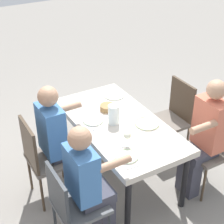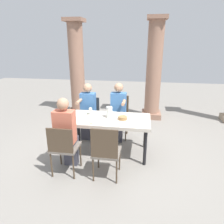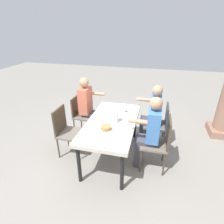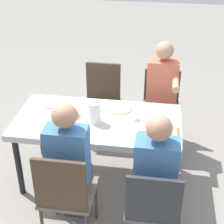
{
  "view_description": "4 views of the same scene",
  "coord_description": "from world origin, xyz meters",
  "views": [
    {
      "loc": [
        -2.73,
        1.66,
        2.83
      ],
      "look_at": [
        0.13,
        0.01,
        0.81
      ],
      "focal_mm": 57.39,
      "sensor_mm": 36.0,
      "label": 1
    },
    {
      "loc": [
        0.66,
        -3.67,
        2.16
      ],
      "look_at": [
        0.08,
        -0.03,
        0.89
      ],
      "focal_mm": 32.92,
      "sensor_mm": 36.0,
      "label": 2
    },
    {
      "loc": [
        2.67,
        0.66,
        2.26
      ],
      "look_at": [
        -0.08,
        -0.01,
        0.89
      ],
      "focal_mm": 28.68,
      "sensor_mm": 36.0,
      "label": 3
    },
    {
      "loc": [
        -0.59,
        2.93,
        2.59
      ],
      "look_at": [
        -0.14,
        -0.05,
        0.81
      ],
      "focal_mm": 57.52,
      "sensor_mm": 36.0,
      "label": 4
    }
  ],
  "objects": [
    {
      "name": "chair_west_north",
      "position": [
        -0.6,
        0.84,
        0.51
      ],
      "size": [
        0.44,
        0.44,
        0.89
      ],
      "color": "#5B5E61",
      "rests_on": "ground"
    },
    {
      "name": "chair_west_south",
      "position": [
        -0.6,
        -0.83,
        0.53
      ],
      "size": [
        0.44,
        0.44,
        0.9
      ],
      "color": "#6A6158",
      "rests_on": "ground"
    },
    {
      "name": "dining_table",
      "position": [
        0.0,
        0.0,
        0.68
      ],
      "size": [
        1.63,
        0.83,
        0.75
      ],
      "color": "beige",
      "rests_on": "ground"
    },
    {
      "name": "spoon_0",
      "position": [
        -0.4,
        0.24,
        0.75
      ],
      "size": [
        0.03,
        0.17,
        0.01
      ],
      "primitive_type": "cube",
      "rotation": [
        0.0,
        0.0,
        0.08
      ],
      "color": "silver",
      "rests_on": "dining_table"
    },
    {
      "name": "fork_0",
      "position": [
        -0.7,
        0.24,
        0.75
      ],
      "size": [
        0.03,
        0.17,
        0.01
      ],
      "primitive_type": "cube",
      "rotation": [
        0.0,
        0.0,
        -0.1
      ],
      "color": "silver",
      "rests_on": "dining_table"
    },
    {
      "name": "plate_0",
      "position": [
        -0.55,
        0.24,
        0.76
      ],
      "size": [
        0.21,
        0.21,
        0.02
      ],
      "color": "white",
      "rests_on": "dining_table"
    },
    {
      "name": "plate_1",
      "position": [
        -0.18,
        -0.23,
        0.76
      ],
      "size": [
        0.26,
        0.26,
        0.02
      ],
      "color": "silver",
      "rests_on": "dining_table"
    },
    {
      "name": "bread_basket",
      "position": [
        0.28,
        -0.02,
        0.78
      ],
      "size": [
        0.17,
        0.17,
        0.06
      ],
      "primitive_type": "cylinder",
      "color": "#9E7547",
      "rests_on": "dining_table"
    },
    {
      "name": "spoon_3",
      "position": [
        0.67,
        -0.25,
        0.75
      ],
      "size": [
        0.03,
        0.17,
        0.01
      ],
      "primitive_type": "cube",
      "rotation": [
        0.0,
        0.0,
        -0.08
      ],
      "color": "silver",
      "rests_on": "dining_table"
    },
    {
      "name": "diner_man_white",
      "position": [
        0.11,
        0.65,
        0.7
      ],
      "size": [
        0.35,
        0.49,
        1.31
      ],
      "color": "#3F3F4C",
      "rests_on": "ground"
    },
    {
      "name": "wine_glass_0",
      "position": [
        -0.39,
        0.14,
        0.86
      ],
      "size": [
        0.08,
        0.08,
        0.16
      ],
      "color": "white",
      "rests_on": "dining_table"
    },
    {
      "name": "chair_mid_south",
      "position": [
        0.11,
        -0.84,
        0.53
      ],
      "size": [
        0.44,
        0.44,
        0.94
      ],
      "color": "#6A6158",
      "rests_on": "ground"
    },
    {
      "name": "ground_plane",
      "position": [
        0.0,
        0.0,
        0.0
      ],
      "size": [
        16.0,
        16.0,
        0.0
      ],
      "primitive_type": "plane",
      "color": "gray"
    },
    {
      "name": "spoon_1",
      "position": [
        -0.03,
        -0.23,
        0.75
      ],
      "size": [
        0.03,
        0.17,
        0.01
      ],
      "primitive_type": "cube",
      "rotation": [
        0.0,
        0.0,
        0.07
      ],
      "color": "silver",
      "rests_on": "dining_table"
    },
    {
      "name": "fork_3",
      "position": [
        0.37,
        -0.25,
        0.75
      ],
      "size": [
        0.04,
        0.17,
        0.01
      ],
      "primitive_type": "cube",
      "rotation": [
        0.0,
        0.0,
        0.11
      ],
      "color": "silver",
      "rests_on": "dining_table"
    },
    {
      "name": "plate_2",
      "position": [
        0.15,
        0.23,
        0.76
      ],
      "size": [
        0.22,
        0.22,
        0.02
      ],
      "color": "white",
      "rests_on": "dining_table"
    },
    {
      "name": "water_pitcher",
      "position": [
        0.01,
        0.06,
        0.84
      ],
      "size": [
        0.12,
        0.12,
        0.21
      ],
      "color": "white",
      "rests_on": "dining_table"
    },
    {
      "name": "fork_2",
      "position": [
        0.0,
        0.23,
        0.75
      ],
      "size": [
        0.02,
        0.17,
        0.01
      ],
      "primitive_type": "cube",
      "rotation": [
        0.0,
        0.0,
        -0.0
      ],
      "color": "silver",
      "rests_on": "dining_table"
    },
    {
      "name": "diner_woman_green",
      "position": [
        -0.6,
        0.66,
        0.68
      ],
      "size": [
        0.35,
        0.49,
        1.27
      ],
      "color": "#3F3F4C",
      "rests_on": "ground"
    },
    {
      "name": "fork_1",
      "position": [
        -0.33,
        -0.23,
        0.75
      ],
      "size": [
        0.02,
        0.17,
        0.01
      ],
      "primitive_type": "cube",
      "rotation": [
        0.0,
        0.0,
        -0.02
      ],
      "color": "silver",
      "rests_on": "dining_table"
    },
    {
      "name": "diner_guest_third",
      "position": [
        -0.6,
        -0.66,
        0.7
      ],
      "size": [
        0.35,
        0.49,
        1.32
      ],
      "color": "#3F3F4C",
      "rests_on": "ground"
    },
    {
      "name": "plate_3",
      "position": [
        0.52,
        -0.25,
        0.76
      ],
      "size": [
        0.24,
        0.24,
        0.02
      ],
      "color": "white",
      "rests_on": "dining_table"
    },
    {
      "name": "spoon_2",
      "position": [
        0.3,
        0.23,
        0.75
      ],
      "size": [
        0.03,
        0.17,
        0.01
      ],
      "primitive_type": "cube",
      "rotation": [
        0.0,
        0.0,
        -0.06
      ],
      "color": "silver",
      "rests_on": "dining_table"
    },
    {
      "name": "chair_mid_north",
      "position": [
        0.11,
        0.84,
        0.56
      ],
      "size": [
        0.44,
        0.44,
        0.97
      ],
      "color": "#6A6158",
      "rests_on": "ground"
    }
  ]
}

